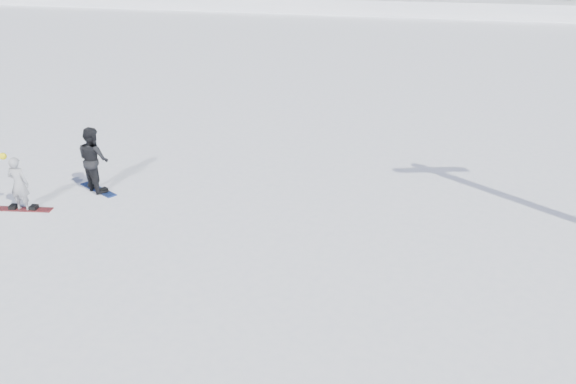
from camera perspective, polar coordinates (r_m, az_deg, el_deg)
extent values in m
plane|color=white|center=(15.78, -24.13, -2.57)|extent=(420.00, 420.00, 0.00)
cube|color=white|center=(66.72, 8.03, 17.06)|extent=(90.00, 14.00, 5.00)
ellipsoid|color=white|center=(198.44, -7.97, 17.66)|extent=(143.00, 110.00, 49.50)
ellipsoid|color=white|center=(211.88, 19.74, 16.66)|extent=(182.00, 140.00, 53.20)
imported|color=#B0B0B5|center=(16.23, -25.68, 0.74)|extent=(0.58, 0.41, 1.49)
sphere|color=yellow|center=(16.02, -26.98, 3.26)|extent=(0.18, 0.18, 0.18)
imported|color=black|center=(16.71, -19.13, 3.15)|extent=(1.13, 1.04, 1.87)
cube|color=maroon|center=(16.50, -25.24, -1.59)|extent=(1.53, 0.59, 0.03)
cube|color=navy|center=(17.03, -18.72, 0.25)|extent=(1.48, 0.89, 0.03)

